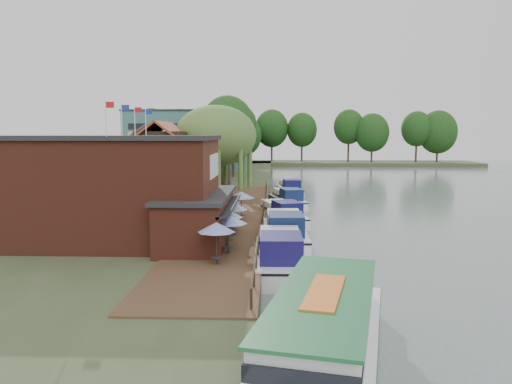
{
  "coord_description": "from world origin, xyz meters",
  "views": [
    {
      "loc": [
        -4.41,
        -33.99,
        8.32
      ],
      "look_at": [
        -6.0,
        12.0,
        3.0
      ],
      "focal_mm": 35.0,
      "sensor_mm": 36.0,
      "label": 1
    }
  ],
  "objects": [
    {
      "name": "ground",
      "position": [
        0.0,
        0.0,
        0.0
      ],
      "size": [
        260.0,
        260.0,
        0.0
      ],
      "primitive_type": "plane",
      "color": "#54615E",
      "rests_on": "ground"
    },
    {
      "name": "land_bank",
      "position": [
        -30.0,
        35.0,
        0.5
      ],
      "size": [
        50.0,
        140.0,
        1.0
      ],
      "primitive_type": "cube",
      "color": "#384728",
      "rests_on": "ground"
    },
    {
      "name": "quay_deck",
      "position": [
        -8.0,
        10.0,
        1.05
      ],
      "size": [
        6.0,
        50.0,
        0.1
      ],
      "primitive_type": "cube",
      "color": "#47301E",
      "rests_on": "land_bank"
    },
    {
      "name": "quay_rail",
      "position": [
        -5.3,
        10.5,
        1.5
      ],
      "size": [
        0.2,
        49.0,
        1.0
      ],
      "primitive_type": null,
      "color": "black",
      "rests_on": "land_bank"
    },
    {
      "name": "pub",
      "position": [
        -14.0,
        -1.0,
        4.65
      ],
      "size": [
        20.0,
        11.0,
        7.3
      ],
      "primitive_type": null,
      "color": "maroon",
      "rests_on": "land_bank"
    },
    {
      "name": "hotel_block",
      "position": [
        -22.0,
        70.0,
        7.15
      ],
      "size": [
        25.4,
        12.4,
        12.3
      ],
      "primitive_type": null,
      "color": "#38666B",
      "rests_on": "land_bank"
    },
    {
      "name": "cottage_a",
      "position": [
        -15.0,
        14.0,
        5.25
      ],
      "size": [
        8.6,
        7.6,
        8.5
      ],
      "primitive_type": null,
      "color": "black",
      "rests_on": "land_bank"
    },
    {
      "name": "cottage_b",
      "position": [
        -18.0,
        24.0,
        5.25
      ],
      "size": [
        9.6,
        8.6,
        8.5
      ],
      "primitive_type": null,
      "color": "beige",
      "rests_on": "land_bank"
    },
    {
      "name": "cottage_c",
      "position": [
        -14.0,
        33.0,
        5.25
      ],
      "size": [
        7.6,
        7.6,
        8.5
      ],
      "primitive_type": null,
      "color": "black",
      "rests_on": "land_bank"
    },
    {
      "name": "willow",
      "position": [
        -10.5,
        19.0,
        6.21
      ],
      "size": [
        8.6,
        8.6,
        10.43
      ],
      "primitive_type": null,
      "color": "#476B2D",
      "rests_on": "land_bank"
    },
    {
      "name": "umbrella_0",
      "position": [
        -7.55,
        -6.84,
        2.29
      ],
      "size": [
        2.12,
        2.12,
        2.38
      ],
      "primitive_type": null,
      "color": "#1C2F9B",
      "rests_on": "quay_deck"
    },
    {
      "name": "umbrella_1",
      "position": [
        -7.15,
        -4.16,
        2.29
      ],
      "size": [
        2.37,
        2.37,
        2.38
      ],
      "primitive_type": null,
      "color": "navy",
      "rests_on": "quay_deck"
    },
    {
      "name": "umbrella_2",
      "position": [
        -7.37,
        -1.93,
        2.29
      ],
      "size": [
        2.04,
        2.04,
        2.38
      ],
      "primitive_type": null,
      "color": "navy",
      "rests_on": "quay_deck"
    },
    {
      "name": "umbrella_3",
      "position": [
        -7.24,
        1.45,
        2.29
      ],
      "size": [
        1.99,
        1.99,
        2.38
      ],
      "primitive_type": null,
      "color": "#1B3D99",
      "rests_on": "quay_deck"
    },
    {
      "name": "umbrella_4",
      "position": [
        -8.15,
        5.28,
        2.29
      ],
      "size": [
        2.2,
        2.2,
        2.38
      ],
      "primitive_type": null,
      "color": "#201A91",
      "rests_on": "quay_deck"
    },
    {
      "name": "umbrella_5",
      "position": [
        -7.13,
        8.1,
        2.29
      ],
      "size": [
        2.32,
        2.32,
        2.38
      ],
      "primitive_type": null,
      "color": "navy",
      "rests_on": "quay_deck"
    },
    {
      "name": "cruiser_0",
      "position": [
        -3.96,
        -4.05,
        1.31
      ],
      "size": [
        3.53,
        10.68,
        2.61
      ],
      "primitive_type": null,
      "rotation": [
        0.0,
        0.0,
        0.01
      ],
      "color": "silver",
      "rests_on": "ground"
    },
    {
      "name": "cruiser_1",
      "position": [
        -3.52,
        3.29,
        1.34
      ],
      "size": [
        3.8,
        10.96,
        2.68
      ],
      "primitive_type": null,
      "rotation": [
        0.0,
        0.0,
        0.03
      ],
      "color": "white",
      "rests_on": "ground"
    },
    {
      "name": "cruiser_2",
      "position": [
        -3.68,
        12.34,
        1.16
      ],
      "size": [
        5.79,
        10.09,
        2.32
      ],
      "primitive_type": null,
      "rotation": [
        0.0,
        0.0,
        0.3
      ],
      "color": "white",
      "rests_on": "ground"
    },
    {
      "name": "cruiser_3",
      "position": [
        -2.77,
        23.18,
        1.15
      ],
      "size": [
        5.08,
        9.99,
        2.3
      ],
      "primitive_type": null,
      "rotation": [
        0.0,
        0.0,
        0.22
      ],
      "color": "white",
      "rests_on": "ground"
    },
    {
      "name": "cruiser_4",
      "position": [
        -2.11,
        34.61,
        1.16
      ],
      "size": [
        4.14,
        9.91,
        2.32
      ],
      "primitive_type": null,
      "rotation": [
        0.0,
        0.0,
        0.11
      ],
      "color": "silver",
      "rests_on": "ground"
    },
    {
      "name": "tour_boat",
      "position": [
        -2.78,
        -17.94,
        1.5
      ],
      "size": [
        6.84,
        14.27,
        3.0
      ],
      "primitive_type": null,
      "rotation": [
        0.0,
        0.0,
        -0.22
      ],
      "color": "silver",
      "rests_on": "ground"
    },
    {
      "name": "swan",
      "position": [
        -4.5,
        -12.08,
        0.22
      ],
      "size": [
        0.44,
        0.44,
        0.44
      ],
      "primitive_type": "sphere",
      "color": "white",
      "rests_on": "ground"
    },
    {
      "name": "bank_tree_0",
      "position": [
        -11.37,
        41.99,
        7.61
      ],
      "size": [
        8.31,
        8.31,
        13.21
      ],
      "primitive_type": null,
      "color": "#143811",
      "rests_on": "land_bank"
    },
    {
      "name": "bank_tree_1",
      "position": [
        -11.38,
        51.89,
        6.88
      ],
      "size": [
        7.04,
        7.04,
        11.77
      ],
      "primitive_type": null,
      "color": "#143811",
      "rests_on": "land_bank"
    },
    {
      "name": "bank_tree_2",
      "position": [
        -14.97,
        59.99,
        6.71
      ],
      "size": [
        6.97,
        6.97,
        11.42
      ],
      "primitive_type": null,
      "color": "#143811",
      "rests_on": "land_bank"
    },
    {
      "name": "bank_tree_3",
      "position": [
        -11.86,
        78.24,
        7.93
      ],
      "size": [
        7.38,
        7.38,
        13.86
      ],
      "primitive_type": null,
      "color": "#143811",
      "rests_on": "land_bank"
    },
    {
      "name": "bank_tree_4",
      "position": [
        -17.38,
        86.42,
        6.37
      ],
      "size": [
        6.94,
        6.94,
        10.73
      ],
      "primitive_type": null,
      "color": "#143811",
      "rests_on": "land_bank"
    },
    {
      "name": "bank_tree_5",
      "position": [
        -11.79,
        92.7,
        7.04
      ],
      "size": [
        8.78,
        8.78,
        12.08
      ],
      "primitive_type": null,
      "color": "#143811",
      "rests_on": "land_bank"
    }
  ]
}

